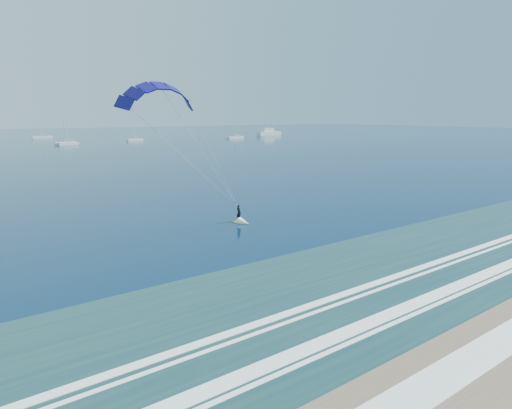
{
  "coord_description": "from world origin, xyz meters",
  "views": [
    {
      "loc": [
        -22.32,
        -10.77,
        12.41
      ],
      "look_at": [
        5.76,
        26.15,
        3.27
      ],
      "focal_mm": 32.0,
      "sensor_mm": 36.0,
      "label": 1
    }
  ],
  "objects_px": {
    "kitesurfer_rig": "(203,152)",
    "motor_yacht": "(269,133)",
    "sailboat_4": "(42,137)",
    "sailboat_6": "(235,138)",
    "sailboat_7": "(66,143)",
    "sailboat_3": "(68,144)",
    "sailboat_5": "(135,140)"
  },
  "relations": [
    {
      "from": "sailboat_4",
      "to": "motor_yacht",
      "type": "bearing_deg",
      "value": -21.07
    },
    {
      "from": "kitesurfer_rig",
      "to": "sailboat_5",
      "type": "height_order",
      "value": "kitesurfer_rig"
    },
    {
      "from": "sailboat_4",
      "to": "sailboat_6",
      "type": "bearing_deg",
      "value": -39.78
    },
    {
      "from": "motor_yacht",
      "to": "sailboat_3",
      "type": "xyz_separation_m",
      "value": [
        -123.55,
        -20.48,
        -1.07
      ]
    },
    {
      "from": "sailboat_7",
      "to": "motor_yacht",
      "type": "bearing_deg",
      "value": 8.38
    },
    {
      "from": "sailboat_5",
      "to": "sailboat_6",
      "type": "xyz_separation_m",
      "value": [
        50.79,
        -11.13,
        0.01
      ]
    },
    {
      "from": "sailboat_3",
      "to": "sailboat_4",
      "type": "relative_size",
      "value": 0.82
    },
    {
      "from": "motor_yacht",
      "to": "sailboat_4",
      "type": "distance_m",
      "value": 127.64
    },
    {
      "from": "motor_yacht",
      "to": "sailboat_4",
      "type": "xyz_separation_m",
      "value": [
        -119.11,
        45.89,
        -1.06
      ]
    },
    {
      "from": "sailboat_5",
      "to": "sailboat_4",
      "type": "bearing_deg",
      "value": 117.79
    },
    {
      "from": "kitesurfer_rig",
      "to": "sailboat_7",
      "type": "height_order",
      "value": "kitesurfer_rig"
    },
    {
      "from": "sailboat_6",
      "to": "sailboat_7",
      "type": "distance_m",
      "value": 84.93
    },
    {
      "from": "sailboat_6",
      "to": "sailboat_5",
      "type": "bearing_deg",
      "value": 167.64
    },
    {
      "from": "sailboat_3",
      "to": "sailboat_5",
      "type": "distance_m",
      "value": 35.4
    },
    {
      "from": "motor_yacht",
      "to": "sailboat_7",
      "type": "distance_m",
      "value": 125.31
    },
    {
      "from": "kitesurfer_rig",
      "to": "sailboat_7",
      "type": "xyz_separation_m",
      "value": [
        28.7,
        160.58,
        -7.94
      ]
    },
    {
      "from": "sailboat_3",
      "to": "sailboat_7",
      "type": "distance_m",
      "value": 2.25
    },
    {
      "from": "sailboat_5",
      "to": "sailboat_7",
      "type": "height_order",
      "value": "sailboat_7"
    },
    {
      "from": "sailboat_3",
      "to": "kitesurfer_rig",
      "type": "bearing_deg",
      "value": -100.42
    },
    {
      "from": "kitesurfer_rig",
      "to": "motor_yacht",
      "type": "xyz_separation_m",
      "value": [
        152.66,
        178.85,
        -6.87
      ]
    },
    {
      "from": "sailboat_6",
      "to": "sailboat_7",
      "type": "xyz_separation_m",
      "value": [
        -84.9,
        2.48,
        -0.01
      ]
    },
    {
      "from": "sailboat_6",
      "to": "motor_yacht",
      "type": "bearing_deg",
      "value": 27.97
    },
    {
      "from": "kitesurfer_rig",
      "to": "sailboat_7",
      "type": "distance_m",
      "value": 163.32
    },
    {
      "from": "sailboat_6",
      "to": "sailboat_3",
      "type": "bearing_deg",
      "value": 179.82
    },
    {
      "from": "kitesurfer_rig",
      "to": "sailboat_6",
      "type": "height_order",
      "value": "kitesurfer_rig"
    },
    {
      "from": "motor_yacht",
      "to": "sailboat_6",
      "type": "xyz_separation_m",
      "value": [
        -39.06,
        -20.75,
        -1.06
      ]
    },
    {
      "from": "motor_yacht",
      "to": "sailboat_7",
      "type": "relative_size",
      "value": 1.39
    },
    {
      "from": "sailboat_4",
      "to": "sailboat_6",
      "type": "distance_m",
      "value": 104.15
    },
    {
      "from": "motor_yacht",
      "to": "sailboat_3",
      "type": "relative_size",
      "value": 1.51
    },
    {
      "from": "sailboat_4",
      "to": "sailboat_5",
      "type": "distance_m",
      "value": 62.75
    },
    {
      "from": "motor_yacht",
      "to": "sailboat_5",
      "type": "height_order",
      "value": "sailboat_5"
    },
    {
      "from": "kitesurfer_rig",
      "to": "sailboat_3",
      "type": "height_order",
      "value": "kitesurfer_rig"
    }
  ]
}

